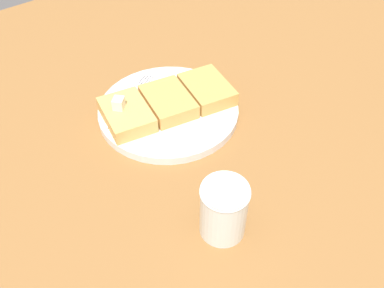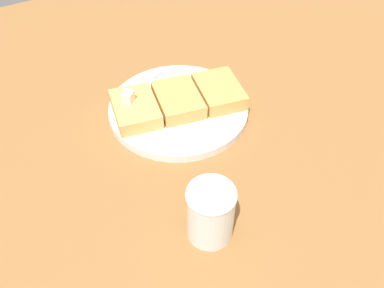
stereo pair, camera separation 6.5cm
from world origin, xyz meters
The scene contains 8 objects.
table_surface centered at (0.00, 0.00, 1.00)cm, with size 128.93×128.93×2.00cm, color brown.
plate centered at (-4.81, 8.81, 2.87)cm, with size 24.72×24.72×1.50cm.
toast_slice_left centered at (-12.32, 10.29, 4.81)cm, with size 7.25×10.10×2.62cm, color tan.
toast_slice_middle centered at (-4.81, 8.81, 4.81)cm, with size 7.25×10.10×2.62cm, color #D4994C.
toast_slice_right centered at (2.70, 7.33, 4.81)cm, with size 7.25×10.10×2.62cm, color tan.
butter_pat_primary centered at (-13.05, 11.14, 7.09)cm, with size 1.93×1.74×1.93cm, color #F0EBCB.
fork centered at (-8.50, 15.15, 3.68)cm, with size 14.65×9.10×0.36cm.
syrup_jar centered at (-12.97, -15.39, 6.05)cm, with size 6.57×6.57×8.60cm.
Camera 2 is at (-31.32, -42.89, 52.35)cm, focal length 40.00 mm.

